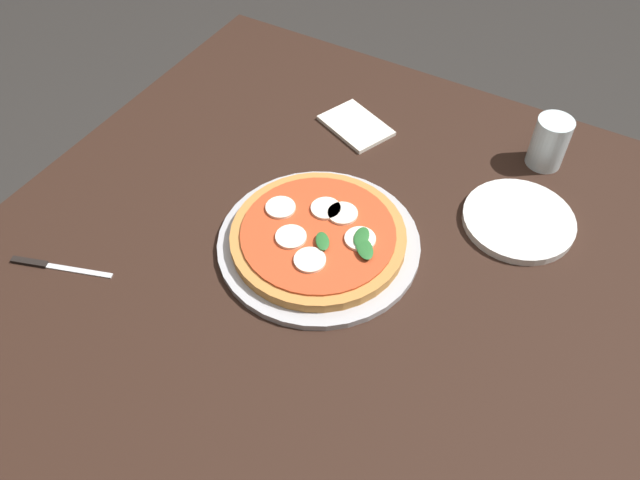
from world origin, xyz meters
TOP-DOWN VIEW (x-y plane):
  - ground_plane at (0.00, 0.00)m, footprint 6.00×6.00m
  - dining_table at (0.00, 0.00)m, footprint 1.20×1.05m
  - serving_tray at (0.08, -0.00)m, footprint 0.32×0.32m
  - pizza at (0.08, -0.00)m, footprint 0.28×0.28m
  - plate_white at (-0.18, -0.21)m, footprint 0.18×0.18m
  - napkin at (0.17, -0.29)m, footprint 0.15×0.13m
  - knife at (0.43, 0.25)m, footprint 0.16×0.06m
  - glass_cup at (-0.17, -0.37)m, footprint 0.06×0.06m

SIDE VIEW (x-z plane):
  - ground_plane at x=0.00m, z-range 0.00..0.00m
  - dining_table at x=0.00m, z-range 0.28..1.04m
  - knife at x=0.43m, z-range 0.76..0.77m
  - napkin at x=0.17m, z-range 0.76..0.77m
  - serving_tray at x=0.08m, z-range 0.76..0.78m
  - plate_white at x=-0.18m, z-range 0.76..0.78m
  - pizza at x=0.08m, z-range 0.77..0.80m
  - glass_cup at x=-0.17m, z-range 0.76..0.86m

